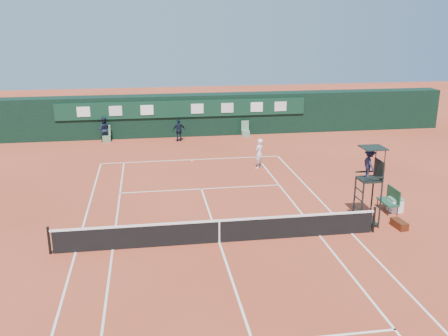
# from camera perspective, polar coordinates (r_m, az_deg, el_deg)

# --- Properties ---
(ground) EXTENTS (90.00, 90.00, 0.00)m
(ground) POSITION_cam_1_polar(r_m,az_deg,el_deg) (19.84, -0.54, -8.51)
(ground) COLOR #B8472B
(ground) RESTS_ON ground
(court_lines) EXTENTS (11.05, 23.85, 0.01)m
(court_lines) POSITION_cam_1_polar(r_m,az_deg,el_deg) (19.84, -0.54, -8.50)
(court_lines) COLOR silver
(court_lines) RESTS_ON ground
(tennis_net) EXTENTS (12.90, 0.10, 1.10)m
(tennis_net) POSITION_cam_1_polar(r_m,az_deg,el_deg) (19.62, -0.54, -7.17)
(tennis_net) COLOR black
(tennis_net) RESTS_ON ground
(back_wall) EXTENTS (40.00, 1.65, 3.00)m
(back_wall) POSITION_cam_1_polar(r_m,az_deg,el_deg) (37.22, -4.74, 6.07)
(back_wall) COLOR black
(back_wall) RESTS_ON ground
(linesman_chair_left) EXTENTS (0.55, 0.50, 1.15)m
(linesman_chair_left) POSITION_cam_1_polar(r_m,az_deg,el_deg) (36.27, -13.25, 3.46)
(linesman_chair_left) COLOR #548158
(linesman_chair_left) RESTS_ON ground
(linesman_chair_right) EXTENTS (0.55, 0.50, 1.15)m
(linesman_chair_right) POSITION_cam_1_polar(r_m,az_deg,el_deg) (36.83, 2.47, 4.11)
(linesman_chair_right) COLOR slate
(linesman_chair_right) RESTS_ON ground
(umpire_chair) EXTENTS (0.96, 0.95, 3.42)m
(umpire_chair) POSITION_cam_1_polar(r_m,az_deg,el_deg) (21.43, 16.32, -0.19)
(umpire_chair) COLOR black
(umpire_chair) RESTS_ON ground
(player_bench) EXTENTS (0.55, 1.20, 1.10)m
(player_bench) POSITION_cam_1_polar(r_m,az_deg,el_deg) (23.87, 18.47, -3.36)
(player_bench) COLOR #1B452F
(player_bench) RESTS_ON ground
(tennis_bag) EXTENTS (0.45, 0.89, 0.32)m
(tennis_bag) POSITION_cam_1_polar(r_m,az_deg,el_deg) (22.32, 19.39, -6.08)
(tennis_bag) COLOR black
(tennis_bag) RESTS_ON ground
(cooler) EXTENTS (0.57, 0.57, 0.65)m
(cooler) POSITION_cam_1_polar(r_m,az_deg,el_deg) (24.01, 18.99, -3.98)
(cooler) COLOR white
(cooler) RESTS_ON ground
(tennis_ball) EXTENTS (0.06, 0.06, 0.06)m
(tennis_ball) POSITION_cam_1_polar(r_m,az_deg,el_deg) (28.40, 3.50, -0.45)
(tennis_ball) COLOR #CDD631
(tennis_ball) RESTS_ON ground
(player) EXTENTS (0.75, 0.75, 1.75)m
(player) POSITION_cam_1_polar(r_m,az_deg,el_deg) (29.05, 4.04, 1.67)
(player) COLOR white
(player) RESTS_ON ground
(ball_kid_left) EXTENTS (0.86, 0.67, 1.75)m
(ball_kid_left) POSITION_cam_1_polar(r_m,az_deg,el_deg) (36.21, -13.58, 4.32)
(ball_kid_left) COLOR black
(ball_kid_left) RESTS_ON ground
(ball_kid_right) EXTENTS (0.98, 0.54, 1.58)m
(ball_kid_right) POSITION_cam_1_polar(r_m,az_deg,el_deg) (35.41, -5.17, 4.31)
(ball_kid_right) COLOR black
(ball_kid_right) RESTS_ON ground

